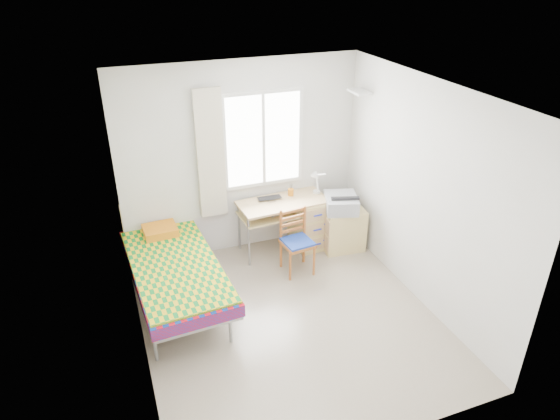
{
  "coord_description": "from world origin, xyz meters",
  "views": [
    {
      "loc": [
        -1.68,
        -4.15,
        3.73
      ],
      "look_at": [
        0.09,
        0.55,
        1.12
      ],
      "focal_mm": 32.0,
      "sensor_mm": 36.0,
      "label": 1
    }
  ],
  "objects_px": {
    "bed": "(174,266)",
    "cabinet": "(341,227)",
    "chair": "(297,237)",
    "desk": "(304,220)",
    "printer": "(341,203)"
  },
  "relations": [
    {
      "from": "chair",
      "to": "cabinet",
      "type": "xyz_separation_m",
      "value": [
        0.8,
        0.31,
        -0.18
      ]
    },
    {
      "from": "bed",
      "to": "cabinet",
      "type": "distance_m",
      "value": 2.41
    },
    {
      "from": "desk",
      "to": "cabinet",
      "type": "xyz_separation_m",
      "value": [
        0.47,
        -0.21,
        -0.11
      ]
    },
    {
      "from": "bed",
      "to": "cabinet",
      "type": "xyz_separation_m",
      "value": [
        2.38,
        0.35,
        -0.13
      ]
    },
    {
      "from": "bed",
      "to": "desk",
      "type": "xyz_separation_m",
      "value": [
        1.91,
        0.56,
        -0.03
      ]
    },
    {
      "from": "bed",
      "to": "printer",
      "type": "height_order",
      "value": "bed"
    },
    {
      "from": "desk",
      "to": "cabinet",
      "type": "bearing_deg",
      "value": -27.91
    },
    {
      "from": "desk",
      "to": "printer",
      "type": "distance_m",
      "value": 0.58
    },
    {
      "from": "desk",
      "to": "chair",
      "type": "bearing_deg",
      "value": -126.22
    },
    {
      "from": "chair",
      "to": "bed",
      "type": "bearing_deg",
      "value": 174.7
    },
    {
      "from": "bed",
      "to": "chair",
      "type": "height_order",
      "value": "bed"
    },
    {
      "from": "bed",
      "to": "chair",
      "type": "xyz_separation_m",
      "value": [
        1.58,
        0.04,
        0.04
      ]
    },
    {
      "from": "bed",
      "to": "cabinet",
      "type": "height_order",
      "value": "bed"
    },
    {
      "from": "desk",
      "to": "cabinet",
      "type": "height_order",
      "value": "desk"
    },
    {
      "from": "bed",
      "to": "cabinet",
      "type": "relative_size",
      "value": 3.51
    }
  ]
}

